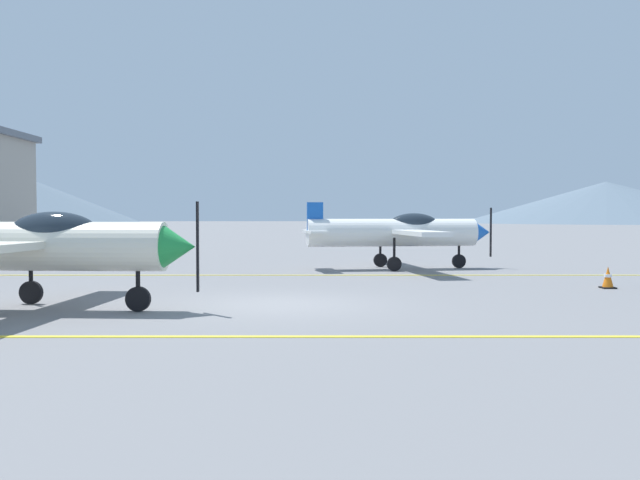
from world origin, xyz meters
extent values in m
plane|color=slate|center=(0.00, 0.00, 0.00)|extent=(400.00, 400.00, 0.00)
cube|color=yellow|center=(0.00, -3.92, 0.01)|extent=(80.00, 0.16, 0.01)
cube|color=yellow|center=(0.00, 7.23, 0.01)|extent=(80.00, 0.16, 0.01)
cylinder|color=silver|center=(-5.35, -0.90, 1.33)|extent=(6.27, 1.37, 1.01)
cone|color=#1E8C3F|center=(-1.92, -1.10, 1.33)|extent=(0.69, 0.89, 0.86)
cube|color=black|center=(-1.55, -1.12, 1.33)|extent=(0.04, 0.11, 1.83)
ellipsoid|color=#1E2833|center=(-4.52, -0.95, 1.63)|extent=(1.88, 0.93, 0.82)
cube|color=silver|center=(-4.98, -0.92, 1.37)|extent=(1.48, 8.10, 0.15)
cylinder|color=black|center=(-2.79, -1.05, 0.72)|extent=(0.09, 0.09, 0.92)
cylinder|color=black|center=(-2.79, -1.05, 0.26)|extent=(0.52, 0.14, 0.51)
cylinder|color=black|center=(-5.47, 0.11, 0.72)|extent=(0.09, 0.09, 0.92)
cylinder|color=black|center=(-5.47, 0.11, 0.26)|extent=(0.52, 0.14, 0.51)
cylinder|color=white|center=(3.55, 9.84, 1.33)|extent=(6.31, 1.95, 1.01)
cone|color=blue|center=(6.94, 10.37, 1.33)|extent=(0.76, 0.94, 0.86)
cube|color=black|center=(7.30, 10.42, 1.33)|extent=(0.05, 0.11, 1.83)
ellipsoid|color=#1E2833|center=(4.36, 9.97, 1.63)|extent=(1.94, 1.10, 0.82)
cube|color=white|center=(3.91, 9.89, 1.37)|extent=(2.23, 8.11, 0.15)
cube|color=white|center=(0.74, 9.40, 1.37)|extent=(1.00, 2.45, 0.09)
cube|color=blue|center=(0.74, 9.40, 1.88)|extent=(0.59, 0.20, 1.10)
cylinder|color=black|center=(6.08, 10.23, 0.72)|extent=(0.09, 0.09, 0.92)
cylinder|color=black|center=(6.08, 10.23, 0.26)|extent=(0.52, 0.19, 0.51)
cylinder|color=black|center=(3.52, 8.82, 0.72)|extent=(0.09, 0.09, 0.92)
cylinder|color=black|center=(3.52, 8.82, 0.26)|extent=(0.52, 0.19, 0.51)
cylinder|color=black|center=(3.21, 10.81, 0.72)|extent=(0.09, 0.09, 0.92)
cylinder|color=black|center=(3.21, 10.81, 0.26)|extent=(0.52, 0.19, 0.51)
cube|color=black|center=(8.65, 3.31, 0.02)|extent=(0.36, 0.36, 0.04)
cone|color=orange|center=(8.65, 3.31, 0.32)|extent=(0.29, 0.29, 0.55)
cylinder|color=white|center=(8.65, 3.31, 0.34)|extent=(0.20, 0.20, 0.08)
cone|color=slate|center=(-71.41, 145.43, 5.91)|extent=(58.85, 58.85, 11.83)
cone|color=slate|center=(72.41, 154.10, 5.16)|extent=(71.53, 71.53, 10.31)
camera|label=1|loc=(0.92, -14.74, 1.97)|focal=37.90mm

